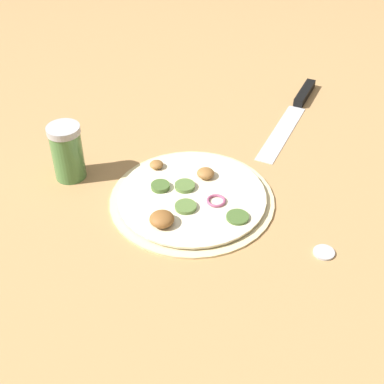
{
  "coord_description": "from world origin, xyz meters",
  "views": [
    {
      "loc": [
        0.48,
        -0.5,
        0.58
      ],
      "look_at": [
        0.0,
        0.0,
        0.02
      ],
      "focal_mm": 50.0,
      "sensor_mm": 36.0,
      "label": 1
    }
  ],
  "objects_px": {
    "pizza": "(191,198)",
    "spice_jar": "(67,152)",
    "loose_cap": "(324,252)",
    "knife": "(297,106)"
  },
  "relations": [
    {
      "from": "pizza",
      "to": "spice_jar",
      "type": "height_order",
      "value": "spice_jar"
    },
    {
      "from": "spice_jar",
      "to": "pizza",
      "type": "bearing_deg",
      "value": 25.84
    },
    {
      "from": "pizza",
      "to": "spice_jar",
      "type": "bearing_deg",
      "value": -154.16
    },
    {
      "from": "pizza",
      "to": "spice_jar",
      "type": "relative_size",
      "value": 2.7
    },
    {
      "from": "knife",
      "to": "pizza",
      "type": "bearing_deg",
      "value": -11.27
    },
    {
      "from": "pizza",
      "to": "spice_jar",
      "type": "distance_m",
      "value": 0.23
    },
    {
      "from": "loose_cap",
      "to": "knife",
      "type": "bearing_deg",
      "value": 130.26
    },
    {
      "from": "pizza",
      "to": "loose_cap",
      "type": "distance_m",
      "value": 0.24
    },
    {
      "from": "pizza",
      "to": "spice_jar",
      "type": "xyz_separation_m",
      "value": [
        -0.2,
        -0.1,
        0.05
      ]
    },
    {
      "from": "pizza",
      "to": "loose_cap",
      "type": "height_order",
      "value": "pizza"
    }
  ]
}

